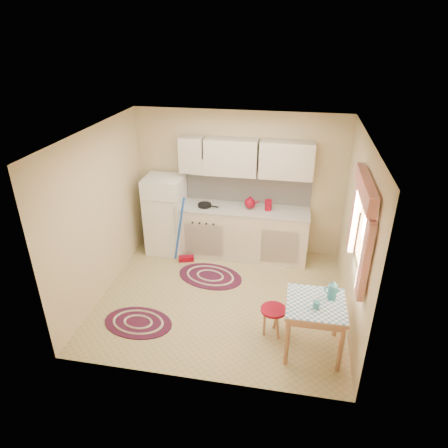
{
  "coord_description": "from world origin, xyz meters",
  "views": [
    {
      "loc": [
        0.94,
        -4.85,
        3.71
      ],
      "look_at": [
        -0.01,
        0.25,
        1.12
      ],
      "focal_mm": 32.0,
      "sensor_mm": 36.0,
      "label": 1
    }
  ],
  "objects_px": {
    "fridge": "(166,215)",
    "table": "(313,327)",
    "base_cabinets": "(242,233)",
    "stool": "(273,321)"
  },
  "relations": [
    {
      "from": "fridge",
      "to": "table",
      "type": "relative_size",
      "value": 1.94
    },
    {
      "from": "fridge",
      "to": "base_cabinets",
      "type": "distance_m",
      "value": 1.39
    },
    {
      "from": "table",
      "to": "base_cabinets",
      "type": "bearing_deg",
      "value": 119.21
    },
    {
      "from": "fridge",
      "to": "base_cabinets",
      "type": "xyz_separation_m",
      "value": [
        1.37,
        0.05,
        -0.26
      ]
    },
    {
      "from": "base_cabinets",
      "to": "stool",
      "type": "bearing_deg",
      "value": -70.5
    },
    {
      "from": "base_cabinets",
      "to": "stool",
      "type": "distance_m",
      "value": 2.1
    },
    {
      "from": "base_cabinets",
      "to": "table",
      "type": "height_order",
      "value": "base_cabinets"
    },
    {
      "from": "base_cabinets",
      "to": "stool",
      "type": "height_order",
      "value": "base_cabinets"
    },
    {
      "from": "fridge",
      "to": "table",
      "type": "distance_m",
      "value": 3.34
    },
    {
      "from": "fridge",
      "to": "table",
      "type": "xyz_separation_m",
      "value": [
        2.57,
        -2.11,
        -0.34
      ]
    }
  ]
}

